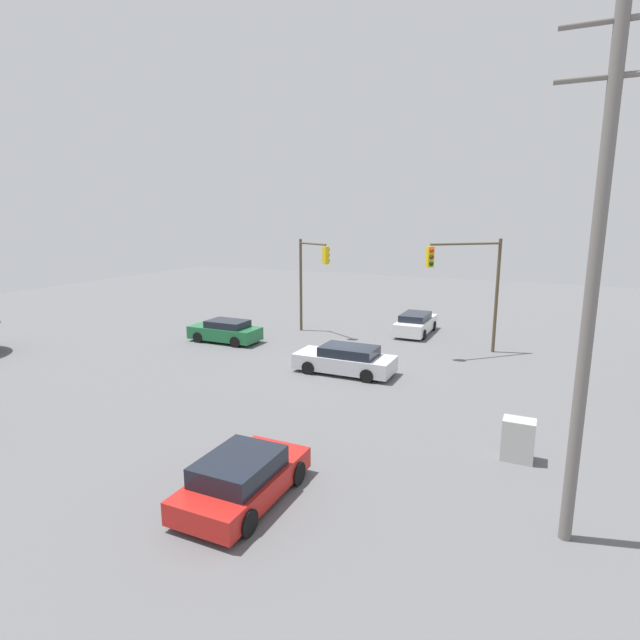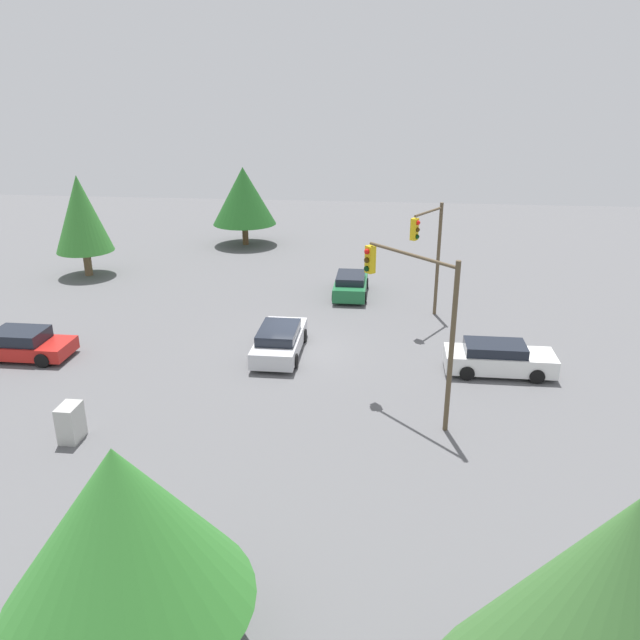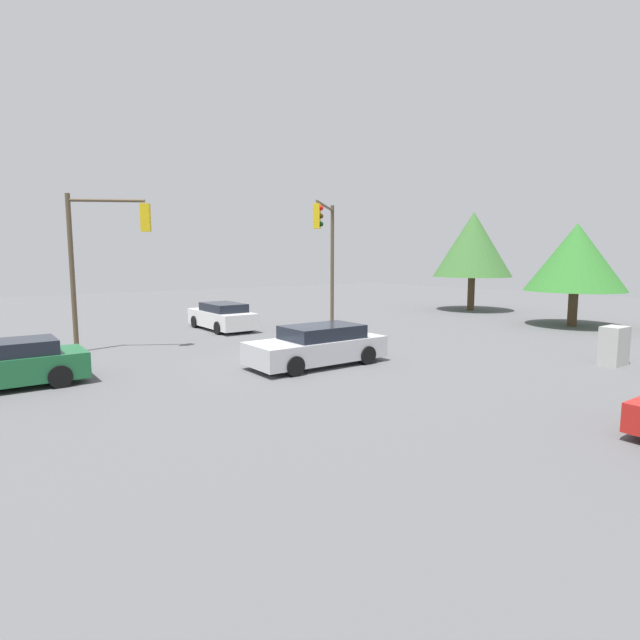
% 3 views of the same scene
% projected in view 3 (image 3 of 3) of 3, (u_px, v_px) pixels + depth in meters
% --- Properties ---
extents(ground_plane, '(80.00, 80.00, 0.00)m').
position_uv_depth(ground_plane, '(299.00, 363.00, 17.29)').
color(ground_plane, '#5B5B5E').
extents(sedan_silver, '(4.76, 2.04, 1.34)m').
position_uv_depth(sedan_silver, '(318.00, 346.00, 16.87)').
color(sedan_silver, silver).
rests_on(sedan_silver, ground_plane).
extents(sedan_green, '(4.30, 1.94, 1.33)m').
position_uv_depth(sedan_green, '(2.00, 365.00, 13.84)').
color(sedan_green, '#1E6638').
rests_on(sedan_green, ground_plane).
extents(sedan_white, '(1.90, 4.59, 1.36)m').
position_uv_depth(sedan_white, '(222.00, 317.00, 25.17)').
color(sedan_white, silver).
rests_on(sedan_white, ground_plane).
extents(traffic_signal_main, '(3.40, 3.27, 6.26)m').
position_uv_depth(traffic_signal_main, '(327.00, 243.00, 23.88)').
color(traffic_signal_main, brown).
rests_on(traffic_signal_main, ground_plane).
extents(traffic_signal_cross, '(2.72, 1.71, 6.00)m').
position_uv_depth(traffic_signal_cross, '(103.00, 246.00, 18.91)').
color(traffic_signal_cross, brown).
rests_on(traffic_signal_cross, ground_plane).
extents(electrical_cabinet, '(0.95, 0.64, 1.32)m').
position_uv_depth(electrical_cabinet, '(614.00, 346.00, 16.88)').
color(electrical_cabinet, '#B2B2AD').
rests_on(electrical_cabinet, ground_plane).
extents(tree_corner, '(5.26, 5.26, 6.70)m').
position_uv_depth(tree_corner, '(473.00, 245.00, 33.95)').
color(tree_corner, '#4C3823').
rests_on(tree_corner, ground_plane).
extents(tree_behind, '(5.04, 5.04, 5.41)m').
position_uv_depth(tree_behind, '(576.00, 257.00, 26.16)').
color(tree_behind, '#4C3823').
rests_on(tree_behind, ground_plane).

